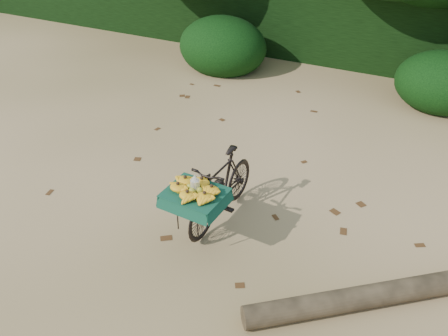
% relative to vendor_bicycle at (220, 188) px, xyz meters
% --- Properties ---
extents(ground, '(80.00, 80.00, 0.00)m').
position_rel_vendor_bicycle_xyz_m(ground, '(0.71, 0.42, -0.48)').
color(ground, tan).
rests_on(ground, ground).
extents(vendor_bicycle, '(0.70, 1.68, 0.94)m').
position_rel_vendor_bicycle_xyz_m(vendor_bicycle, '(0.00, 0.00, 0.00)').
color(vendor_bicycle, black).
rests_on(vendor_bicycle, ground).
extents(fallen_log, '(2.85, 2.31, 0.25)m').
position_rel_vendor_bicycle_xyz_m(fallen_log, '(2.32, -0.38, -0.36)').
color(fallen_log, brown).
rests_on(fallen_log, ground).
extents(hedge_backdrop, '(26.00, 1.80, 1.80)m').
position_rel_vendor_bicycle_xyz_m(hedge_backdrop, '(0.71, 6.72, 0.42)').
color(hedge_backdrop, black).
rests_on(hedge_backdrop, ground).
extents(bush_clumps, '(8.80, 1.70, 0.90)m').
position_rel_vendor_bicycle_xyz_m(bush_clumps, '(1.21, 4.72, -0.03)').
color(bush_clumps, black).
rests_on(bush_clumps, ground).
extents(leaf_litter, '(7.00, 7.30, 0.01)m').
position_rel_vendor_bicycle_xyz_m(leaf_litter, '(0.71, 1.07, -0.48)').
color(leaf_litter, '#492B13').
rests_on(leaf_litter, ground).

